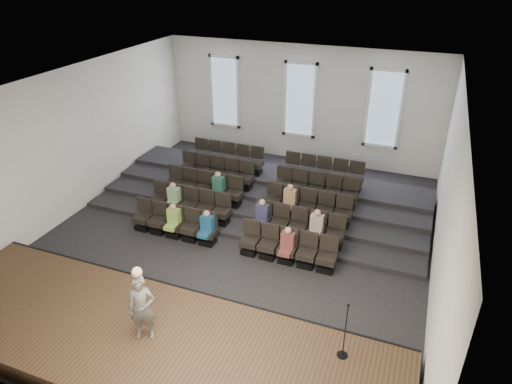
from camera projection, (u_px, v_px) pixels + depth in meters
ground at (236, 238)px, 14.86m from camera, size 14.00×14.00×0.00m
ceiling at (232, 86)px, 12.52m from camera, size 12.00×14.00×0.02m
wall_back at (300, 104)px, 19.48m from camera, size 12.00×0.04×5.00m
wall_front at (72, 327)px, 7.91m from camera, size 12.00×0.04×5.00m
wall_left at (73, 142)px, 15.62m from camera, size 0.04×14.00×5.00m
wall_right at (448, 204)px, 11.77m from camera, size 0.04×14.00×5.00m
stage at (148, 343)px, 10.54m from camera, size 11.80×3.60×0.50m
stage_lip at (186, 296)px, 12.00m from camera, size 11.80×0.06×0.52m
risers at (269, 191)px, 17.38m from camera, size 11.80×4.80×0.60m
seating_rows at (253, 199)px, 15.81m from camera, size 6.80×4.70×1.67m
windows at (300, 100)px, 19.33m from camera, size 8.44×0.10×3.24m
audience at (239, 212)px, 14.75m from camera, size 5.45×2.64×1.10m
speaker at (142, 308)px, 10.04m from camera, size 0.71×0.59×1.66m
mic_stand at (344, 341)px, 9.71m from camera, size 0.24×0.24×1.46m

